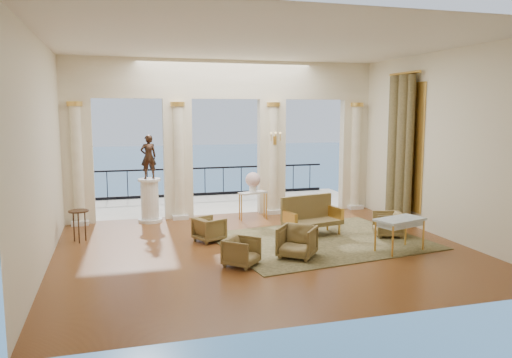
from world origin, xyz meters
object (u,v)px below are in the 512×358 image
object	(u,v)px
console_table	(253,197)
side_table	(79,215)
game_table	(400,222)
settee	(310,216)
armchair_c	(388,223)
armchair_d	(209,228)
armchair_b	(297,240)
armchair_a	(241,251)
statue	(148,157)
pedestal	(150,201)

from	to	relation	value
console_table	side_table	size ratio (longest dim) A/B	1.18
game_table	settee	bearing A→B (deg)	107.98
game_table	armchair_c	bearing A→B (deg)	52.94
armchair_d	side_table	bearing A→B (deg)	51.02
armchair_c	side_table	size ratio (longest dim) A/B	0.89
armchair_d	side_table	world-z (taller)	side_table
armchair_b	armchair_d	xyz separation A→B (m)	(-1.52, 1.83, -0.05)
armchair_c	console_table	size ratio (longest dim) A/B	0.76
armchair_a	side_table	size ratio (longest dim) A/B	0.83
game_table	statue	size ratio (longest dim) A/B	1.00
armchair_c	settee	world-z (taller)	settee
armchair_a	armchair_c	distance (m)	4.23
armchair_a	armchair_d	size ratio (longest dim) A/B	0.98
armchair_c	console_table	world-z (taller)	console_table
armchair_c	side_table	xyz separation A→B (m)	(-7.25, 1.56, 0.31)
game_table	side_table	xyz separation A→B (m)	(-6.80, 2.79, -0.02)
game_table	statue	world-z (taller)	statue
statue	armchair_d	bearing A→B (deg)	106.21
armchair_d	side_table	size ratio (longest dim) A/B	0.84
pedestal	side_table	bearing A→B (deg)	-135.67
armchair_b	settee	distance (m)	1.98
armchair_b	console_table	bearing A→B (deg)	126.49
armchair_b	console_table	distance (m)	3.88
armchair_b	pedestal	world-z (taller)	pedestal
game_table	side_table	world-z (taller)	side_table
side_table	console_table	bearing A→B (deg)	15.37
armchair_b	statue	bearing A→B (deg)	160.53
game_table	pedestal	world-z (taller)	pedestal
settee	armchair_b	bearing A→B (deg)	-133.13
game_table	pedestal	bearing A→B (deg)	121.28
game_table	statue	distance (m)	6.86
statue	pedestal	bearing A→B (deg)	-99.60
armchair_a	armchair_d	distance (m)	2.07
armchair_a	statue	xyz separation A→B (m)	(-1.46, 4.54, 1.50)
settee	game_table	xyz separation A→B (m)	(1.33, -1.90, 0.18)
armchair_d	armchair_c	bearing A→B (deg)	-124.69
game_table	armchair_d	bearing A→B (deg)	135.35
settee	console_table	world-z (taller)	settee
settee	side_table	bearing A→B (deg)	157.82
armchair_b	settee	bearing A→B (deg)	98.04
armchair_a	pedestal	bearing A→B (deg)	59.89
console_table	side_table	bearing A→B (deg)	175.72
armchair_a	settee	distance (m)	2.98
armchair_b	pedestal	xyz separation A→B (m)	(-2.73, 4.32, 0.21)
settee	armchair_a	bearing A→B (deg)	-152.31
game_table	pedestal	xyz separation A→B (m)	(-5.05, 4.50, -0.08)
pedestal	armchair_b	bearing A→B (deg)	-57.72
armchair_a	console_table	distance (m)	4.33
armchair_b	settee	world-z (taller)	settee
game_table	pedestal	distance (m)	6.76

